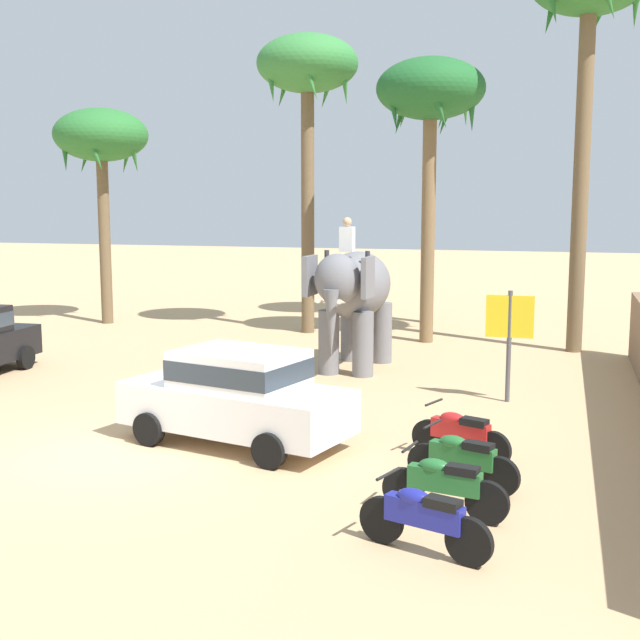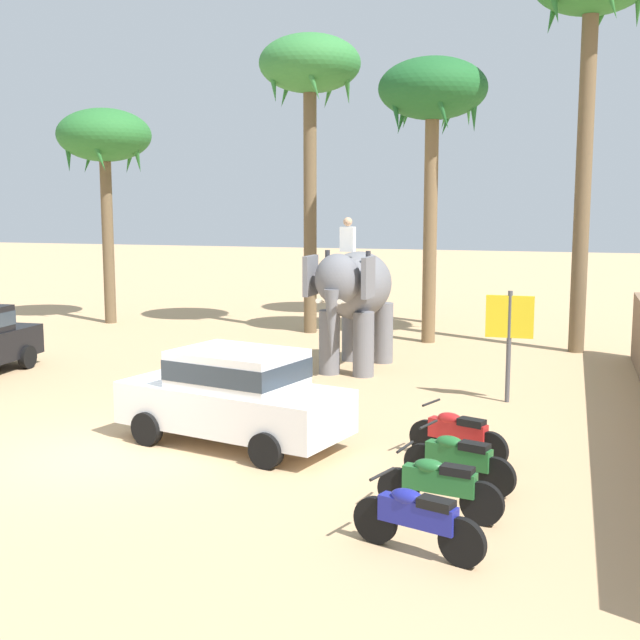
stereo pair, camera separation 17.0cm
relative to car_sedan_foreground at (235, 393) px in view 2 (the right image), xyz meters
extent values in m
plane|color=tan|center=(-1.82, -1.16, -0.93)|extent=(120.00, 120.00, 0.00)
cube|color=white|center=(-0.04, 0.01, -0.25)|extent=(4.39, 2.64, 0.76)
cube|color=white|center=(0.06, -0.02, 0.45)|extent=(2.41, 2.02, 0.64)
cube|color=#2D3842|center=(0.06, -0.02, 0.45)|extent=(2.44, 2.05, 0.35)
cylinder|color=black|center=(-1.47, -0.51, -0.63)|extent=(0.63, 0.32, 0.60)
cylinder|color=black|center=(-1.06, 1.14, -0.63)|extent=(0.63, 0.32, 0.60)
cylinder|color=black|center=(0.99, -1.12, -0.63)|extent=(0.63, 0.32, 0.60)
cylinder|color=black|center=(1.40, 0.53, -0.63)|extent=(0.63, 0.32, 0.60)
cylinder|color=black|center=(-7.69, 4.69, -0.63)|extent=(0.20, 0.61, 0.60)
ellipsoid|color=slate|center=(0.40, 7.21, 1.22)|extent=(1.74, 3.17, 1.70)
cylinder|color=slate|center=(0.80, 6.26, -0.13)|extent=(0.52, 0.52, 1.60)
cylinder|color=slate|center=(-0.08, 6.30, -0.13)|extent=(0.52, 0.52, 1.60)
cylinder|color=slate|center=(0.89, 8.11, -0.13)|extent=(0.52, 0.52, 1.60)
cylinder|color=slate|center=(0.01, 8.15, -0.13)|extent=(0.52, 0.52, 1.60)
ellipsoid|color=slate|center=(0.33, 5.58, 1.52)|extent=(1.14, 1.05, 1.20)
cube|color=slate|center=(1.05, 5.65, 1.57)|extent=(0.16, 0.80, 0.96)
cube|color=slate|center=(-0.39, 5.71, 1.57)|extent=(0.16, 0.80, 0.96)
cone|color=slate|center=(0.31, 5.13, 0.52)|extent=(0.38, 0.38, 1.60)
cone|color=beige|center=(0.57, 5.17, 1.02)|extent=(0.15, 0.57, 0.21)
cone|color=beige|center=(0.05, 5.19, 1.02)|extent=(0.15, 0.57, 0.21)
cube|color=white|center=(0.36, 6.35, 2.42)|extent=(0.35, 0.26, 0.60)
sphere|color=tan|center=(0.36, 6.35, 2.84)|extent=(0.22, 0.22, 0.22)
cylinder|color=#333338|center=(0.88, 6.33, 1.87)|extent=(0.12, 0.12, 0.55)
cylinder|color=#333338|center=(-0.15, 6.38, 1.87)|extent=(0.12, 0.12, 0.55)
cylinder|color=black|center=(3.34, -3.50, -0.63)|extent=(0.60, 0.29, 0.60)
cylinder|color=black|center=(4.48, -3.88, -0.63)|extent=(0.60, 0.29, 0.60)
cube|color=navy|center=(3.91, -3.69, -0.41)|extent=(1.03, 0.52, 0.32)
ellipsoid|color=navy|center=(3.77, -3.64, -0.23)|extent=(0.49, 0.37, 0.20)
cube|color=black|center=(4.15, -3.77, -0.23)|extent=(0.49, 0.35, 0.12)
cylinder|color=black|center=(3.43, -3.53, -0.01)|extent=(0.21, 0.53, 0.04)
cylinder|color=black|center=(3.40, -2.30, -0.63)|extent=(0.61, 0.21, 0.60)
cylinder|color=black|center=(4.57, -2.53, -0.63)|extent=(0.61, 0.21, 0.60)
cube|color=#23662D|center=(3.98, -2.41, -0.41)|extent=(1.04, 0.39, 0.32)
ellipsoid|color=#23662D|center=(3.84, -2.38, -0.23)|extent=(0.48, 0.32, 0.20)
cube|color=black|center=(4.23, -2.46, -0.23)|extent=(0.47, 0.30, 0.12)
cylinder|color=black|center=(3.48, -2.31, -0.01)|extent=(0.15, 0.55, 0.04)
cylinder|color=black|center=(3.52, -1.03, -0.63)|extent=(0.60, 0.28, 0.60)
cylinder|color=black|center=(4.66, -1.40, -0.63)|extent=(0.60, 0.28, 0.60)
cube|color=#23662D|center=(4.09, -1.22, -0.41)|extent=(1.03, 0.50, 0.32)
ellipsoid|color=#23662D|center=(3.95, -1.17, -0.23)|extent=(0.49, 0.36, 0.20)
cube|color=black|center=(4.33, -1.29, -0.23)|extent=(0.49, 0.34, 0.12)
cylinder|color=black|center=(3.60, -1.06, -0.01)|extent=(0.21, 0.54, 0.04)
cylinder|color=black|center=(3.34, 0.37, -0.63)|extent=(0.60, 0.31, 0.60)
cylinder|color=black|center=(4.46, -0.06, -0.63)|extent=(0.60, 0.31, 0.60)
cube|color=red|center=(3.90, 0.15, -0.41)|extent=(1.02, 0.55, 0.32)
ellipsoid|color=red|center=(3.76, 0.21, -0.23)|extent=(0.50, 0.38, 0.20)
cube|color=black|center=(4.13, 0.06, -0.23)|extent=(0.49, 0.36, 0.12)
cylinder|color=black|center=(3.42, 0.34, -0.01)|extent=(0.23, 0.53, 0.04)
cylinder|color=brown|center=(-9.88, 12.47, 2.22)|extent=(0.40, 0.40, 6.29)
ellipsoid|color=#286B2D|center=(-9.88, 12.47, 5.56)|extent=(3.20, 3.20, 1.80)
cone|color=#286B2D|center=(-8.68, 12.47, 5.06)|extent=(0.40, 0.92, 1.64)
cone|color=#286B2D|center=(-9.51, 13.61, 5.06)|extent=(0.91, 0.57, 1.67)
cone|color=#286B2D|center=(-10.85, 13.17, 5.06)|extent=(0.73, 0.83, 1.69)
cone|color=#286B2D|center=(-10.85, 11.76, 5.06)|extent=(0.73, 0.83, 1.69)
cone|color=#286B2D|center=(-9.51, 11.33, 5.06)|extent=(0.91, 0.57, 1.67)
cylinder|color=brown|center=(5.82, 11.24, 4.04)|extent=(0.44, 0.44, 9.94)
cone|color=#286B2D|center=(6.20, 12.38, 8.72)|extent=(0.91, 0.57, 1.67)
cone|color=#286B2D|center=(4.85, 11.95, 8.72)|extent=(0.73, 0.83, 1.69)
cylinder|color=brown|center=(0.86, 15.79, 3.00)|extent=(0.41, 0.41, 7.85)
ellipsoid|color=#337A38|center=(0.86, 15.79, 7.12)|extent=(3.20, 3.20, 1.80)
cone|color=#337A38|center=(2.06, 15.79, 6.62)|extent=(0.40, 0.92, 1.64)
cone|color=#337A38|center=(1.23, 16.94, 6.62)|extent=(0.91, 0.57, 1.67)
cone|color=#337A38|center=(-0.11, 16.50, 6.62)|extent=(0.73, 0.83, 1.69)
cone|color=#337A38|center=(-0.11, 15.09, 6.62)|extent=(0.73, 0.83, 1.69)
cone|color=#337A38|center=(1.23, 14.65, 6.62)|extent=(0.91, 0.57, 1.67)
cylinder|color=brown|center=(-2.50, 12.45, 3.24)|extent=(0.42, 0.42, 8.33)
ellipsoid|color=#337A38|center=(-2.50, 12.45, 7.60)|extent=(3.20, 3.20, 1.80)
cone|color=#337A38|center=(-1.30, 12.45, 7.10)|extent=(0.40, 0.92, 1.64)
cone|color=#337A38|center=(-2.13, 13.59, 7.10)|extent=(0.91, 0.57, 1.67)
cone|color=#337A38|center=(-3.47, 13.15, 7.10)|extent=(0.73, 0.83, 1.69)
cone|color=#337A38|center=(-3.47, 11.74, 7.10)|extent=(0.73, 0.83, 1.69)
cone|color=#337A38|center=(-2.13, 11.31, 7.10)|extent=(0.91, 0.57, 1.67)
cylinder|color=brown|center=(1.51, 11.67, 2.73)|extent=(0.41, 0.41, 7.32)
ellipsoid|color=#1E5B28|center=(1.51, 11.67, 6.59)|extent=(3.20, 3.20, 1.80)
cone|color=#1E5B28|center=(2.71, 11.67, 6.09)|extent=(0.40, 0.92, 1.64)
cone|color=#1E5B28|center=(1.88, 12.81, 6.09)|extent=(0.91, 0.57, 1.67)
cone|color=#1E5B28|center=(0.54, 12.37, 6.09)|extent=(0.73, 0.83, 1.69)
cone|color=#1E5B28|center=(0.54, 10.96, 6.09)|extent=(0.73, 0.83, 1.69)
cone|color=#1E5B28|center=(1.88, 10.53, 6.09)|extent=(0.91, 0.57, 1.67)
cylinder|color=#4C4C51|center=(4.39, 4.57, 0.27)|extent=(0.10, 0.10, 2.40)
cube|color=yellow|center=(4.39, 4.57, 0.92)|extent=(1.00, 0.08, 0.90)
camera|label=1|loc=(5.40, -13.38, 3.37)|focal=46.92mm
camera|label=2|loc=(5.56, -13.34, 3.37)|focal=46.92mm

